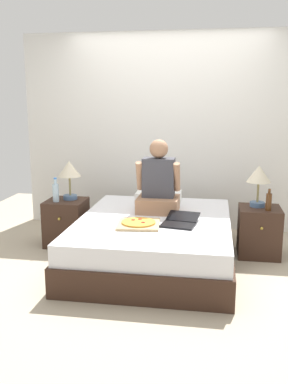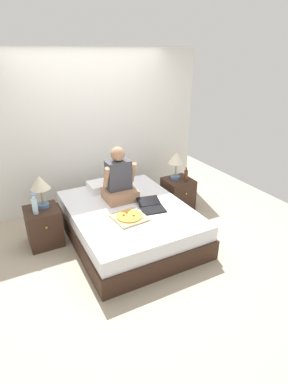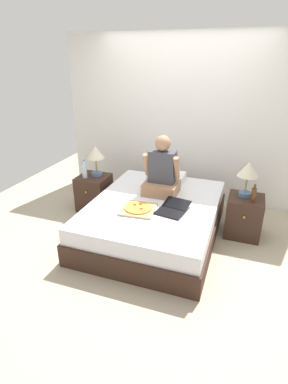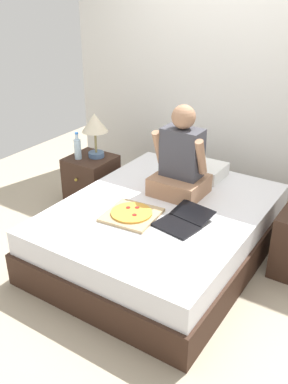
{
  "view_description": "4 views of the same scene",
  "coord_description": "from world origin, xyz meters",
  "px_view_note": "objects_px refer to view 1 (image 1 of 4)",
  "views": [
    {
      "loc": [
        0.58,
        -4.18,
        1.67
      ],
      "look_at": [
        -0.09,
        -0.14,
        0.78
      ],
      "focal_mm": 40.0,
      "sensor_mm": 36.0,
      "label": 1
    },
    {
      "loc": [
        -1.5,
        -3.33,
        2.43
      ],
      "look_at": [
        0.12,
        -0.23,
        0.78
      ],
      "focal_mm": 28.0,
      "sensor_mm": 36.0,
      "label": 2
    },
    {
      "loc": [
        1.02,
        -3.24,
        2.15
      ],
      "look_at": [
        -0.07,
        -0.2,
        0.69
      ],
      "focal_mm": 28.0,
      "sensor_mm": 36.0,
      "label": 3
    },
    {
      "loc": [
        1.57,
        -2.68,
        2.16
      ],
      "look_at": [
        -0.09,
        -0.14,
        0.64
      ],
      "focal_mm": 40.0,
      "sensor_mm": 36.0,
      "label": 4
    }
  ],
  "objects_px": {
    "person_seated": "(158,185)",
    "lamp_on_left_nightstand": "(69,172)",
    "nightstand_left": "(67,222)",
    "bed": "(154,241)",
    "lamp_on_right_nightstand": "(259,177)",
    "water_bottle": "(56,192)",
    "nightstand_right": "(259,231)",
    "beer_bottle": "(269,201)",
    "laptop": "(180,222)",
    "pizza_box": "(139,224)"
  },
  "relations": [
    {
      "from": "nightstand_left",
      "to": "lamp_on_right_nightstand",
      "type": "bearing_deg",
      "value": 1.33
    },
    {
      "from": "bed",
      "to": "lamp_on_left_nightstand",
      "type": "height_order",
      "value": "lamp_on_left_nightstand"
    },
    {
      "from": "nightstand_left",
      "to": "bed",
      "type": "bearing_deg",
      "value": -19.92
    },
    {
      "from": "bed",
      "to": "pizza_box",
      "type": "relative_size",
      "value": 4.62
    },
    {
      "from": "nightstand_right",
      "to": "beer_bottle",
      "type": "bearing_deg",
      "value": -54.99
    },
    {
      "from": "nightstand_left",
      "to": "water_bottle",
      "type": "height_order",
      "value": "water_bottle"
    },
    {
      "from": "lamp_on_right_nightstand",
      "to": "nightstand_left",
      "type": "bearing_deg",
      "value": -178.67
    },
    {
      "from": "person_seated",
      "to": "lamp_on_left_nightstand",
      "type": "bearing_deg",
      "value": 171.93
    },
    {
      "from": "beer_bottle",
      "to": "person_seated",
      "type": "bearing_deg",
      "value": 179.94
    },
    {
      "from": "water_bottle",
      "to": "person_seated",
      "type": "xyz_separation_m",
      "value": [
        1.17,
        -0.01,
        0.12
      ]
    },
    {
      "from": "nightstand_right",
      "to": "pizza_box",
      "type": "distance_m",
      "value": 1.4
    },
    {
      "from": "laptop",
      "to": "bed",
      "type": "bearing_deg",
      "value": 148.23
    },
    {
      "from": "nightstand_right",
      "to": "lamp_on_right_nightstand",
      "type": "relative_size",
      "value": 1.18
    },
    {
      "from": "water_bottle",
      "to": "laptop",
      "type": "bearing_deg",
      "value": -18.19
    },
    {
      "from": "water_bottle",
      "to": "laptop",
      "type": "height_order",
      "value": "water_bottle"
    },
    {
      "from": "lamp_on_right_nightstand",
      "to": "laptop",
      "type": "distance_m",
      "value": 1.06
    },
    {
      "from": "water_bottle",
      "to": "bed",
      "type": "bearing_deg",
      "value": -14.61
    },
    {
      "from": "lamp_on_right_nightstand",
      "to": "person_seated",
      "type": "relative_size",
      "value": 0.58
    },
    {
      "from": "water_bottle",
      "to": "nightstand_right",
      "type": "xyz_separation_m",
      "value": [
        2.26,
        0.09,
        -0.38
      ]
    },
    {
      "from": "bed",
      "to": "pizza_box",
      "type": "xyz_separation_m",
      "value": [
        -0.12,
        -0.28,
        0.26
      ]
    },
    {
      "from": "bed",
      "to": "lamp_on_left_nightstand",
      "type": "distance_m",
      "value": 1.3
    },
    {
      "from": "bed",
      "to": "water_bottle",
      "type": "xyz_separation_m",
      "value": [
        -1.17,
        0.31,
        0.41
      ]
    },
    {
      "from": "pizza_box",
      "to": "nightstand_left",
      "type": "bearing_deg",
      "value": 145.33
    },
    {
      "from": "water_bottle",
      "to": "nightstand_left",
      "type": "bearing_deg",
      "value": 48.35
    },
    {
      "from": "lamp_on_right_nightstand",
      "to": "person_seated",
      "type": "bearing_deg",
      "value": -172.01
    },
    {
      "from": "nightstand_left",
      "to": "pizza_box",
      "type": "height_order",
      "value": "nightstand_left"
    },
    {
      "from": "person_seated",
      "to": "water_bottle",
      "type": "bearing_deg",
      "value": 179.57
    },
    {
      "from": "beer_bottle",
      "to": "lamp_on_right_nightstand",
      "type": "bearing_deg",
      "value": 123.69
    },
    {
      "from": "water_bottle",
      "to": "pizza_box",
      "type": "height_order",
      "value": "water_bottle"
    },
    {
      "from": "nightstand_left",
      "to": "person_seated",
      "type": "distance_m",
      "value": 1.2
    },
    {
      "from": "lamp_on_left_nightstand",
      "to": "beer_bottle",
      "type": "distance_m",
      "value": 2.23
    },
    {
      "from": "laptop",
      "to": "lamp_on_right_nightstand",
      "type": "bearing_deg",
      "value": 37.96
    },
    {
      "from": "lamp_on_left_nightstand",
      "to": "beer_bottle",
      "type": "bearing_deg",
      "value": -3.88
    },
    {
      "from": "bed",
      "to": "water_bottle",
      "type": "height_order",
      "value": "water_bottle"
    },
    {
      "from": "water_bottle",
      "to": "beer_bottle",
      "type": "bearing_deg",
      "value": -0.25
    },
    {
      "from": "water_bottle",
      "to": "lamp_on_right_nightstand",
      "type": "bearing_deg",
      "value": 3.59
    },
    {
      "from": "nightstand_left",
      "to": "lamp_on_left_nightstand",
      "type": "xyz_separation_m",
      "value": [
        0.04,
        0.05,
        0.59
      ]
    },
    {
      "from": "beer_bottle",
      "to": "nightstand_right",
      "type": "bearing_deg",
      "value": 125.01
    },
    {
      "from": "nightstand_left",
      "to": "lamp_on_right_nightstand",
      "type": "relative_size",
      "value": 1.18
    },
    {
      "from": "lamp_on_left_nightstand",
      "to": "beer_bottle",
      "type": "relative_size",
      "value": 1.96
    },
    {
      "from": "beer_bottle",
      "to": "laptop",
      "type": "xyz_separation_m",
      "value": [
        -0.89,
        -0.46,
        -0.13
      ]
    },
    {
      "from": "nightstand_left",
      "to": "nightstand_right",
      "type": "height_order",
      "value": "same"
    },
    {
      "from": "beer_bottle",
      "to": "person_seated",
      "type": "xyz_separation_m",
      "value": [
        -1.16,
        0.0,
        0.13
      ]
    },
    {
      "from": "water_bottle",
      "to": "nightstand_right",
      "type": "relative_size",
      "value": 0.52
    },
    {
      "from": "laptop",
      "to": "person_seated",
      "type": "bearing_deg",
      "value": 120.39
    },
    {
      "from": "lamp_on_left_nightstand",
      "to": "nightstand_right",
      "type": "height_order",
      "value": "lamp_on_left_nightstand"
    },
    {
      "from": "person_seated",
      "to": "beer_bottle",
      "type": "bearing_deg",
      "value": -0.06
    },
    {
      "from": "lamp_on_right_nightstand",
      "to": "water_bottle",
      "type": "bearing_deg",
      "value": -176.41
    },
    {
      "from": "bed",
      "to": "lamp_on_left_nightstand",
      "type": "relative_size",
      "value": 4.48
    },
    {
      "from": "nightstand_left",
      "to": "water_bottle",
      "type": "bearing_deg",
      "value": -131.65
    }
  ]
}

